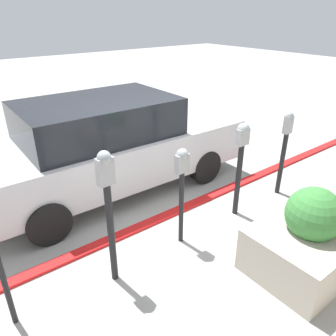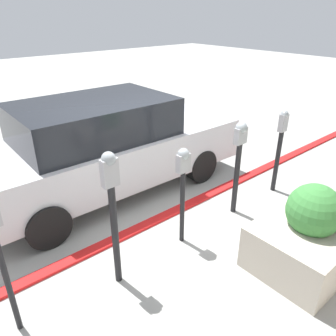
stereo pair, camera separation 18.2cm
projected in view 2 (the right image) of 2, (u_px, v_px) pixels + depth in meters
name	position (u px, v px, depth m)	size (l,w,h in m)	color
ground_plane	(161.00, 223.00, 4.82)	(40.00, 40.00, 0.00)	#999993
curb_strip	(158.00, 219.00, 4.87)	(15.30, 0.16, 0.04)	red
parking_meter_second	(112.00, 203.00, 3.35)	(0.17, 0.15, 1.61)	black
parking_meter_middle	(183.00, 178.00, 4.04)	(0.17, 0.15, 1.35)	black
parking_meter_fourth	(239.00, 154.00, 4.67)	(0.20, 0.17, 1.44)	black
parking_meter_farthest	(280.00, 143.00, 5.32)	(0.14, 0.12, 1.42)	black
planter_box	(308.00, 236.00, 3.89)	(1.32, 1.00, 1.08)	#B2A899
parked_car_front	(104.00, 146.00, 5.36)	(4.57, 1.82, 1.59)	#B7B7BC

